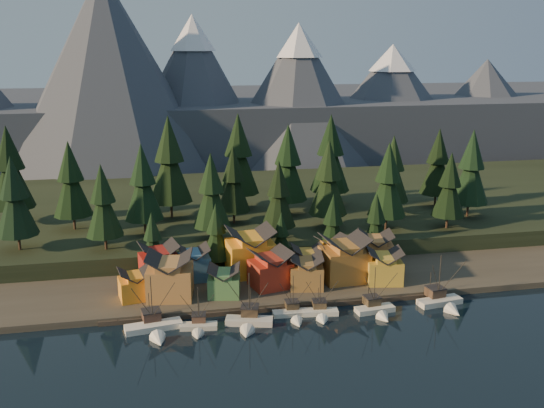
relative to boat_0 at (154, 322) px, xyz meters
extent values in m
plane|color=black|center=(28.35, -9.72, -2.34)|extent=(500.00, 500.00, 0.00)
cube|color=#39342A|center=(28.35, 30.28, -1.59)|extent=(400.00, 50.00, 1.50)
cube|color=black|center=(28.35, 80.28, 0.66)|extent=(420.00, 100.00, 6.00)
cube|color=#3F382D|center=(28.35, 6.78, -1.84)|extent=(80.00, 4.00, 1.00)
cube|color=#4F5766|center=(28.35, 230.28, 12.66)|extent=(560.00, 160.00, 30.00)
cone|color=#4F5766|center=(-16.65, 170.28, 42.66)|extent=(100.00, 100.00, 90.00)
cone|color=#4F5766|center=(23.35, 188.28, 33.66)|extent=(80.00, 80.00, 72.00)
cone|color=white|center=(23.35, 188.28, 61.02)|extent=(22.40, 22.40, 17.28)
cone|color=#4F5766|center=(73.35, 176.28, 31.66)|extent=(84.00, 84.00, 68.00)
cone|color=white|center=(73.35, 176.28, 57.50)|extent=(23.52, 23.52, 16.32)
cone|color=#4F5766|center=(128.35, 192.28, 26.66)|extent=(92.00, 92.00, 58.00)
cone|color=white|center=(128.35, 192.28, 48.70)|extent=(25.76, 25.76, 13.92)
cone|color=#4F5766|center=(188.35, 200.28, 22.66)|extent=(88.00, 88.00, 50.00)
cube|color=white|center=(-0.22, 1.35, -1.94)|extent=(12.19, 5.27, 1.83)
cone|color=white|center=(0.81, -5.04, -1.94)|extent=(4.03, 4.52, 3.43)
cube|color=black|center=(-0.22, 1.35, -2.62)|extent=(12.48, 5.37, 0.40)
cube|color=#4D3329|center=(-0.56, 3.48, -0.16)|extent=(4.16, 3.97, 2.06)
cube|color=#262424|center=(-0.56, 3.48, 0.98)|extent=(4.43, 4.24, 0.23)
cylinder|color=black|center=(-0.33, 2.06, 4.07)|extent=(0.21, 0.21, 10.30)
cylinder|color=black|center=(-0.95, 5.89, 1.44)|extent=(0.16, 0.16, 5.04)
cube|color=beige|center=(9.11, -0.06, -2.02)|extent=(8.02, 3.64, 1.43)
cone|color=beige|center=(8.57, -4.27, -2.02)|extent=(3.00, 2.96, 2.68)
cube|color=black|center=(9.11, -0.06, -2.56)|extent=(8.21, 3.71, 0.31)
cube|color=brown|center=(9.29, 1.35, -0.64)|extent=(3.18, 3.03, 1.61)
cube|color=#262424|center=(9.29, 1.35, 0.26)|extent=(3.38, 3.23, 0.18)
cylinder|color=black|center=(9.17, 0.41, 2.67)|extent=(0.16, 0.16, 8.05)
cylinder|color=black|center=(9.49, 2.94, 0.62)|extent=(0.13, 0.13, 3.94)
cube|color=beige|center=(19.84, -0.01, -1.95)|extent=(10.55, 5.76, 1.78)
cone|color=beige|center=(18.45, -5.34, -1.95)|extent=(4.10, 4.16, 3.34)
cube|color=black|center=(19.84, -0.01, -2.61)|extent=(10.80, 5.87, 0.39)
cube|color=#453525|center=(20.30, 1.76, -0.22)|extent=(4.29, 4.13, 2.01)
cube|color=#262424|center=(20.30, 1.76, 0.89)|extent=(4.56, 4.40, 0.22)
cylinder|color=black|center=(19.99, 0.58, 3.90)|extent=(0.20, 0.20, 10.03)
cylinder|color=black|center=(20.82, 3.78, 1.34)|extent=(0.16, 0.16, 4.90)
cube|color=beige|center=(30.07, 2.28, -2.02)|extent=(9.23, 2.99, 1.44)
cone|color=beige|center=(29.91, -2.74, -2.02)|extent=(2.79, 3.21, 2.69)
cube|color=black|center=(30.07, 2.28, -2.56)|extent=(9.45, 3.04, 0.31)
cube|color=#443624|center=(30.13, 3.95, -0.63)|extent=(2.96, 2.78, 1.62)
cube|color=#262424|center=(30.13, 3.95, 0.27)|extent=(3.14, 2.97, 0.18)
cylinder|color=black|center=(30.09, 2.84, 2.69)|extent=(0.16, 0.16, 8.08)
cylinder|color=black|center=(30.19, 5.85, 0.63)|extent=(0.13, 0.13, 3.95)
cube|color=silver|center=(35.94, 1.55, -2.02)|extent=(8.19, 3.73, 1.45)
cone|color=silver|center=(35.38, -2.75, -2.02)|extent=(3.05, 3.03, 2.72)
cube|color=black|center=(35.94, 1.55, -2.56)|extent=(8.38, 3.80, 0.32)
cube|color=brown|center=(36.13, 2.98, -0.61)|extent=(3.24, 3.08, 1.63)
cube|color=#262424|center=(36.13, 2.98, 0.30)|extent=(3.44, 3.28, 0.18)
cylinder|color=black|center=(36.01, 2.02, 2.75)|extent=(0.16, 0.16, 8.17)
cylinder|color=black|center=(36.34, 4.60, 0.66)|extent=(0.13, 0.13, 4.00)
cube|color=silver|center=(48.28, 0.44, -1.98)|extent=(9.06, 3.97, 1.63)
cone|color=silver|center=(48.79, -4.36, -1.98)|extent=(3.36, 3.31, 3.06)
cube|color=black|center=(48.28, 0.44, -2.59)|extent=(9.28, 4.04, 0.36)
cube|color=#4A3C27|center=(48.11, 2.03, -0.40)|extent=(3.56, 3.38, 1.83)
cube|color=#262424|center=(48.11, 2.03, 0.62)|extent=(3.79, 3.61, 0.20)
cylinder|color=black|center=(48.23, 0.97, 3.37)|extent=(0.18, 0.18, 9.17)
cylinder|color=black|center=(47.92, 3.85, 1.03)|extent=(0.14, 0.14, 4.48)
cube|color=silver|center=(64.32, 1.37, -1.93)|extent=(10.75, 4.90, 1.84)
cone|color=silver|center=(65.14, -4.26, -1.93)|extent=(3.92, 4.00, 3.45)
cube|color=black|center=(64.32, 1.37, -2.62)|extent=(11.01, 4.99, 0.40)
cube|color=#4B3728|center=(64.05, 3.24, -0.15)|extent=(4.14, 3.94, 2.07)
cube|color=#262424|center=(64.05, 3.24, 1.00)|extent=(4.40, 4.20, 0.23)
cylinder|color=black|center=(64.23, 1.99, 4.10)|extent=(0.21, 0.21, 10.35)
cylinder|color=black|center=(63.74, 5.37, 1.46)|extent=(0.16, 0.16, 5.06)
cube|color=orange|center=(-3.91, 14.88, 1.59)|extent=(8.07, 7.36, 4.86)
cube|color=orange|center=(-3.91, 14.88, 4.51)|extent=(4.92, 6.66, 0.99)
cube|color=#AC763D|center=(3.89, 14.21, 2.80)|extent=(11.25, 10.30, 7.28)
cube|color=#AC763D|center=(3.89, 14.21, 7.14)|extent=(6.74, 9.48, 1.42)
cube|color=#4A7E44|center=(16.11, 12.83, 1.55)|extent=(8.27, 7.89, 4.77)
cube|color=#4A7E44|center=(16.11, 12.83, 4.42)|extent=(5.08, 7.16, 1.01)
cube|color=#A42A19|center=(27.60, 15.82, 2.31)|extent=(10.49, 9.72, 6.29)
cube|color=#A42A19|center=(27.60, 15.82, 6.07)|extent=(6.55, 8.63, 1.25)
cube|color=olive|center=(35.99, 14.16, 1.92)|extent=(9.00, 9.00, 5.51)
cube|color=olive|center=(35.99, 14.16, 5.21)|extent=(5.56, 8.21, 1.08)
cube|color=#A16729|center=(46.19, 16.53, 3.10)|extent=(11.28, 9.71, 7.87)
cube|color=#A16729|center=(46.19, 16.53, 7.76)|extent=(6.47, 9.20, 1.50)
cube|color=gold|center=(55.21, 13.20, 2.03)|extent=(9.51, 8.68, 5.73)
cube|color=gold|center=(55.21, 13.20, 5.47)|extent=(5.80, 7.86, 1.17)
cube|color=maroon|center=(1.71, 24.33, 2.59)|extent=(10.25, 9.49, 6.86)
cube|color=maroon|center=(1.71, 24.33, 6.63)|extent=(6.33, 8.52, 1.24)
cube|color=#3A678B|center=(10.10, 24.30, 2.18)|extent=(7.85, 7.42, 6.03)
cube|color=#3A678B|center=(10.10, 24.30, 5.71)|extent=(4.51, 7.07, 1.04)
cube|color=orange|center=(24.29, 25.18, 3.40)|extent=(12.01, 10.45, 8.48)
cube|color=orange|center=(24.29, 25.18, 8.42)|extent=(6.92, 9.87, 1.59)
cube|color=#A8822B|center=(37.95, 20.79, 1.89)|extent=(8.25, 7.01, 5.46)
cube|color=#A8822B|center=(37.95, 20.79, 5.15)|extent=(4.77, 6.58, 1.09)
cube|color=orange|center=(45.55, 23.06, 2.29)|extent=(9.50, 8.85, 6.26)
cube|color=orange|center=(45.55, 23.06, 5.97)|extent=(5.95, 7.85, 1.13)
cube|color=#AD753D|center=(56.89, 23.44, 2.55)|extent=(9.72, 9.31, 6.78)
cube|color=#AD753D|center=(56.89, 23.44, 6.52)|extent=(6.00, 8.42, 1.17)
cylinder|color=#332319|center=(-33.65, 42.28, 5.84)|extent=(0.70, 0.70, 4.36)
cone|color=black|center=(-33.65, 42.28, 15.29)|extent=(10.66, 10.66, 15.02)
cone|color=black|center=(-33.65, 42.28, 23.04)|extent=(7.27, 7.27, 10.90)
cylinder|color=#332319|center=(-21.65, 58.28, 5.93)|extent=(0.70, 0.70, 4.53)
cone|color=black|center=(-21.65, 58.28, 15.74)|extent=(11.07, 11.07, 15.60)
cone|color=black|center=(-21.65, 58.28, 23.79)|extent=(7.55, 7.55, 11.32)
cylinder|color=#332319|center=(-11.65, 38.28, 5.66)|extent=(0.70, 0.70, 3.99)
cone|color=black|center=(-11.65, 38.28, 14.30)|extent=(9.75, 9.75, 13.73)
cone|color=black|center=(-11.65, 38.28, 21.38)|extent=(6.65, 6.65, 9.97)
cylinder|color=#332319|center=(-1.65, 50.28, 5.92)|extent=(0.70, 0.70, 4.51)
cone|color=black|center=(-1.65, 50.28, 15.69)|extent=(11.02, 11.02, 15.53)
cone|color=black|center=(-1.65, 50.28, 23.71)|extent=(7.52, 7.52, 11.28)
cylinder|color=#332319|center=(6.35, 65.28, 6.43)|extent=(0.70, 0.70, 5.53)
cone|color=black|center=(6.35, 65.28, 18.42)|extent=(13.52, 13.52, 19.06)
cone|color=black|center=(6.35, 65.28, 28.25)|extent=(9.22, 9.22, 13.83)
cylinder|color=#332319|center=(16.35, 40.28, 5.79)|extent=(0.70, 0.70, 4.25)
cone|color=black|center=(16.35, 40.28, 15.00)|extent=(10.39, 10.39, 14.64)
cone|color=black|center=(16.35, 40.28, 22.55)|extent=(7.08, 7.08, 10.62)
cylinder|color=#332319|center=(24.35, 55.28, 5.71)|extent=(0.70, 0.70, 4.09)
cone|color=black|center=(24.35, 55.28, 14.57)|extent=(10.00, 10.00, 14.09)
cone|color=black|center=(24.35, 55.28, 21.84)|extent=(6.82, 6.82, 10.22)
cylinder|color=#332319|center=(34.35, 38.28, 5.58)|extent=(0.70, 0.70, 3.84)
cone|color=black|center=(34.35, 38.28, 13.91)|extent=(9.39, 9.39, 13.23)
cone|color=black|center=(34.35, 38.28, 20.74)|extent=(6.40, 6.40, 9.60)
cylinder|color=#332319|center=(42.35, 62.28, 6.16)|extent=(0.70, 0.70, 4.98)
cone|color=black|center=(42.35, 62.28, 16.95)|extent=(12.18, 12.18, 17.16)
cone|color=black|center=(42.35, 62.28, 25.81)|extent=(8.30, 8.30, 12.46)
cylinder|color=#332319|center=(50.35, 45.28, 5.94)|extent=(0.70, 0.70, 4.56)
cone|color=black|center=(50.35, 45.28, 15.82)|extent=(11.15, 11.15, 15.71)
cone|color=black|center=(50.35, 45.28, 23.93)|extent=(7.60, 7.60, 11.40)
cylinder|color=#332319|center=(58.35, 70.28, 6.31)|extent=(0.70, 0.70, 5.30)
cone|color=black|center=(58.35, 70.28, 17.79)|extent=(12.95, 12.95, 18.25)
cone|color=black|center=(58.35, 70.28, 27.21)|extent=(8.83, 8.83, 13.24)
cylinder|color=#332319|center=(66.35, 40.28, 5.90)|extent=(0.70, 0.70, 4.48)
cone|color=black|center=(66.35, 40.28, 15.60)|extent=(10.94, 10.94, 15.42)
cone|color=black|center=(66.35, 40.28, 23.56)|extent=(7.46, 7.46, 11.19)
cylinder|color=#332319|center=(74.35, 56.28, 5.85)|extent=(0.70, 0.70, 4.37)
cone|color=black|center=(74.35, 56.28, 15.31)|extent=(10.67, 10.67, 15.04)
cone|color=black|center=(74.35, 56.28, 23.07)|extent=(7.28, 7.28, 10.92)
cylinder|color=#332319|center=(84.35, 38.28, 5.63)|extent=(0.70, 0.70, 3.93)
cone|color=black|center=(84.35, 38.28, 14.13)|extent=(9.60, 9.60, 13.53)
cone|color=black|center=(84.35, 38.28, 21.12)|extent=(6.54, 6.54, 9.82)
cylinder|color=#332319|center=(92.35, 62.28, 5.92)|extent=(0.70, 0.70, 4.51)
cone|color=black|center=(92.35, 62.28, 15.70)|extent=(11.03, 11.03, 15.54)
cone|color=black|center=(92.35, 62.28, 23.72)|extent=(7.52, 7.52, 11.28)
cylinder|color=#332319|center=(28.35, 72.28, 6.38)|extent=(0.70, 0.70, 5.44)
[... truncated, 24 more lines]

